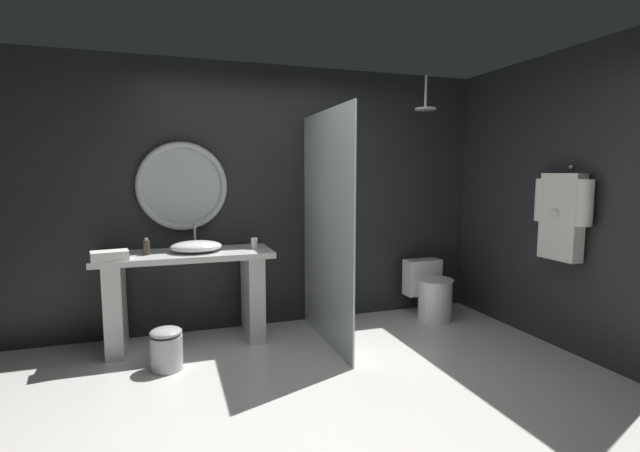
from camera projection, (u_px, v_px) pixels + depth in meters
name	position (u px, v px, depth m)	size (l,w,h in m)	color
ground_plane	(330.00, 411.00, 2.99)	(5.76, 5.76, 0.00)	silver
back_wall_panel	(267.00, 197.00, 4.63)	(4.80, 0.10, 2.60)	#232326
side_wall_right	(538.00, 199.00, 4.30)	(0.10, 2.47, 2.60)	#232326
vanity_counter	(187.00, 288.00, 4.11)	(1.52, 0.59, 0.84)	silver
vessel_sink	(196.00, 246.00, 4.07)	(0.45, 0.37, 0.24)	white
tumbler_cup	(254.00, 243.00, 4.24)	(0.06, 0.06, 0.10)	silver
soap_dispenser	(146.00, 247.00, 3.93)	(0.06, 0.06, 0.15)	#3D3323
round_wall_mirror	(182.00, 186.00, 4.27)	(0.83, 0.06, 0.83)	#B7B7BC
shower_glass_panel	(326.00, 229.00, 4.12)	(0.02, 1.31, 2.09)	silver
rain_shower_head	(425.00, 106.00, 4.53)	(0.21, 0.21, 0.34)	#B7B7BC
hanging_bathrobe	(562.00, 212.00, 3.87)	(0.20, 0.56, 0.81)	#B7B7BC
toilet	(431.00, 292.00, 4.86)	(0.40, 0.55, 0.60)	white
waste_bin	(167.00, 348.00, 3.60)	(0.25, 0.25, 0.34)	#B7B7BC
folded_hand_towel	(110.00, 256.00, 3.70)	(0.28, 0.18, 0.07)	silver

